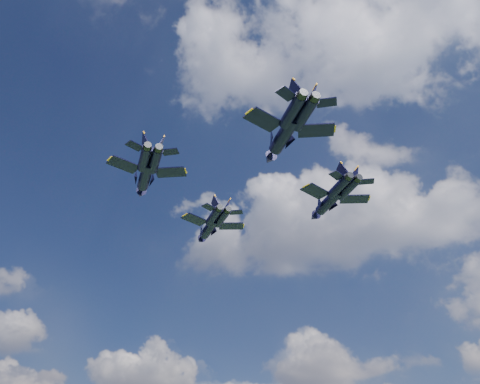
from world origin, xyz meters
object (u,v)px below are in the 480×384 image
Objects in this scene: jet_slot at (283,136)px; jet_lead at (209,228)px; jet_right at (328,202)px; jet_left at (145,177)px.

jet_lead is at bearing 95.07° from jet_slot.
jet_lead is 24.28m from jet_right.
jet_left is 24.49m from jet_slot.
jet_lead is 0.88× the size of jet_slot.
jet_slot is (24.40, -2.16, 0.24)m from jet_left.
jet_lead is 33.24m from jet_slot.
jet_right is at bearing 48.20° from jet_slot.
jet_lead reaches higher than jet_slot.
jet_right reaches higher than jet_lead.
jet_slot is at bearing -134.36° from jet_right.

